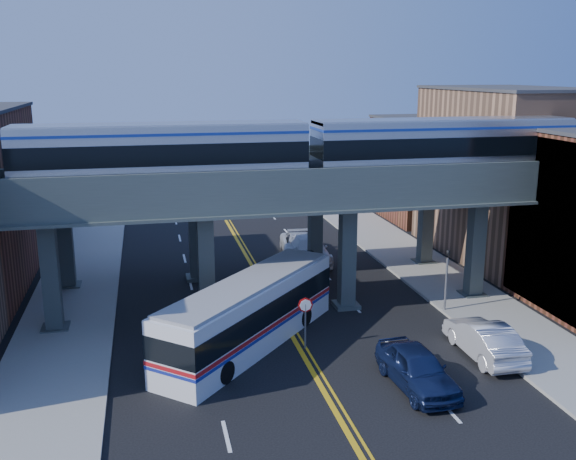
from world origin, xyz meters
name	(u,v)px	position (x,y,z in m)	size (l,w,h in m)	color
ground	(315,376)	(0.00, 0.00, 0.00)	(120.00, 120.00, 0.00)	black
sidewalk_west	(70,315)	(-11.50, 10.00, 0.08)	(5.00, 70.00, 0.16)	gray
sidewalk_east	(449,285)	(11.50, 10.00, 0.08)	(5.00, 70.00, 0.16)	gray
building_east_b	(506,175)	(18.50, 16.00, 6.00)	(8.00, 14.00, 12.00)	#9A6D4F
building_east_c	(428,169)	(18.50, 29.00, 4.50)	(8.00, 10.00, 9.00)	brown
mural_panel	(558,234)	(14.55, 4.00, 4.75)	(0.10, 9.50, 9.50)	teal
elevated_viaduct_near	(278,200)	(0.00, 8.00, 6.47)	(52.00, 3.60, 7.40)	#465150
elevated_viaduct_far	(256,180)	(0.00, 15.00, 6.47)	(52.00, 3.60, 7.40)	#465150
transit_train	(163,153)	(-6.03, 8.00, 9.21)	(45.82, 2.87, 3.34)	black
stop_sign	(305,315)	(0.30, 3.00, 1.76)	(0.76, 0.09, 2.63)	slate
traffic_signal	(447,273)	(9.20, 6.00, 2.30)	(0.15, 0.18, 4.10)	slate
transit_bus	(250,314)	(-2.28, 3.99, 1.65)	(10.36, 11.13, 3.21)	silver
car_lane_a	(417,368)	(4.01, -1.94, 0.88)	(2.08, 5.17, 1.76)	#111B40
car_lane_b	(303,267)	(2.83, 13.55, 0.83)	(1.76, 5.04, 1.66)	#2D2D2F
car_lane_c	(300,245)	(3.91, 19.03, 0.78)	(2.58, 5.61, 1.56)	silver
car_lane_d	(309,249)	(4.20, 17.39, 0.87)	(2.45, 6.02, 1.75)	silver
car_parked_curb	(484,339)	(8.41, 0.27, 0.87)	(1.84, 5.29, 1.74)	#B6B6BB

